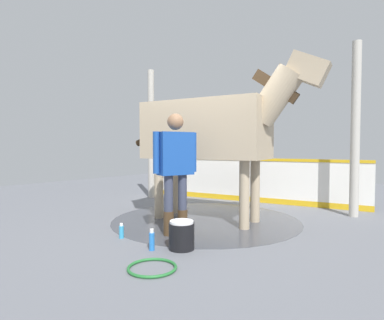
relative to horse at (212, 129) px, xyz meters
The scene contains 11 objects.
ground_plane 1.58m from the horse, 138.78° to the left, with size 16.00×16.00×0.02m, color slate.
wet_patch 1.57m from the horse, 169.37° to the right, with size 3.24×3.24×0.00m, color #42444C.
barrier_wall 2.43m from the horse, 103.87° to the left, with size 5.14×1.04×1.01m.
roof_post_near 2.62m from the horse, 46.05° to the left, with size 0.16×0.16×3.16m, color #B7B2A8.
roof_post_far 2.83m from the horse, 158.08° to the left, with size 0.16×0.16×3.16m, color #B7B2A8.
horse is the anchor object (origin of this frame).
handler 1.18m from the horse, 84.90° to the right, with size 0.38×0.66×1.75m.
wash_bucket 2.13m from the horse, 67.87° to the right, with size 0.32×0.32×0.36m.
bottle_shampoo 2.25m from the horse, 101.95° to the right, with size 0.07×0.07×0.21m.
bottle_spray 2.31m from the horse, 78.62° to the right, with size 0.07×0.07×0.27m.
hose_coil 2.79m from the horse, 69.83° to the right, with size 0.52×0.52×0.03m, color #267233.
Camera 1 is at (3.20, -4.46, 1.28)m, focal length 29.86 mm.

